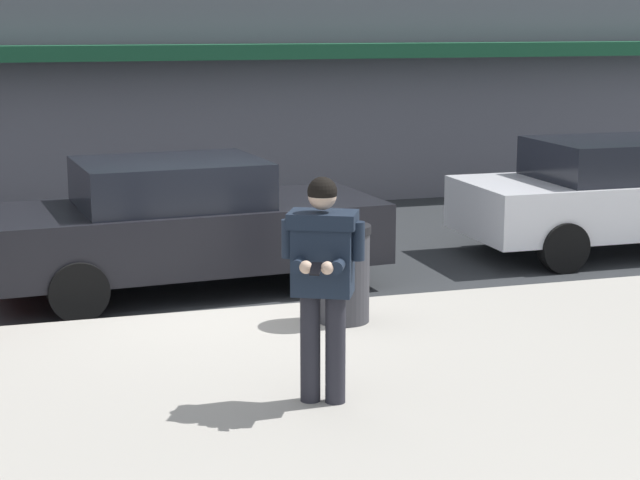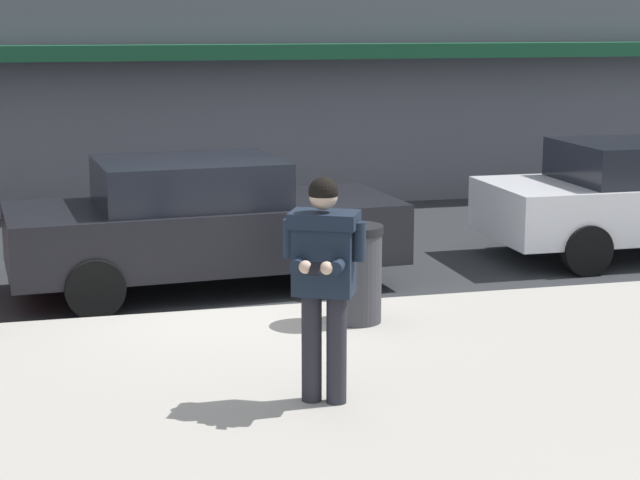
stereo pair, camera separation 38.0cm
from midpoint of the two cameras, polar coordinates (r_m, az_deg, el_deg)
ground_plane at (r=11.51m, az=-3.38°, el=-4.02°), size 80.00×80.00×0.00m
sidewalk at (r=9.12m, az=6.30°, el=-7.87°), size 32.00×5.30×0.14m
curb_paint_line at (r=11.78m, az=1.37°, el=-3.62°), size 28.00×0.12×0.01m
parked_sedan_mid at (r=12.48m, az=-5.45°, el=0.92°), size 4.63×2.19×1.54m
man_texting_on_phone at (r=8.24m, az=1.53°, el=-1.37°), size 0.62×0.65×1.81m
trash_bin at (r=10.64m, az=2.94°, el=-1.80°), size 0.55×0.55×0.98m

